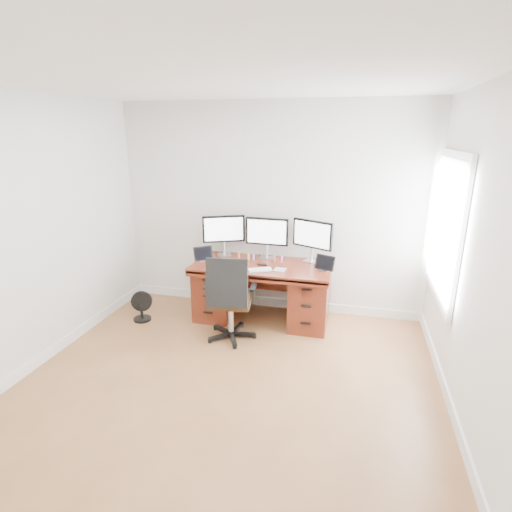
% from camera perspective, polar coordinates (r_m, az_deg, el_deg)
% --- Properties ---
extents(ground, '(4.50, 4.50, 0.00)m').
position_cam_1_polar(ground, '(3.76, -5.99, -20.89)').
color(ground, brown).
rests_on(ground, ground).
extents(back_wall, '(4.00, 0.10, 2.70)m').
position_cam_1_polar(back_wall, '(5.21, 2.03, 6.60)').
color(back_wall, silver).
rests_on(back_wall, ground).
extents(right_wall, '(0.10, 4.50, 2.70)m').
position_cam_1_polar(right_wall, '(3.16, 30.40, -2.94)').
color(right_wall, silver).
rests_on(right_wall, ground).
extents(desk, '(1.70, 0.80, 0.75)m').
position_cam_1_polar(desk, '(5.09, 0.91, -4.83)').
color(desk, '#5E2112').
rests_on(desk, ground).
extents(office_chair, '(0.62, 0.62, 1.03)m').
position_cam_1_polar(office_chair, '(4.62, -3.72, -8.06)').
color(office_chair, black).
rests_on(office_chair, ground).
extents(floor_fan, '(0.27, 0.22, 0.38)m').
position_cam_1_polar(floor_fan, '(5.33, -16.07, -6.97)').
color(floor_fan, black).
rests_on(floor_fan, ground).
extents(monitor_left, '(0.52, 0.26, 0.53)m').
position_cam_1_polar(monitor_left, '(5.25, -4.64, 3.67)').
color(monitor_left, silver).
rests_on(monitor_left, desk).
extents(monitor_center, '(0.55, 0.14, 0.53)m').
position_cam_1_polar(monitor_center, '(5.09, 1.56, 3.31)').
color(monitor_center, silver).
rests_on(monitor_center, desk).
extents(monitor_right, '(0.51, 0.27, 0.53)m').
position_cam_1_polar(monitor_right, '(5.00, 8.06, 2.88)').
color(monitor_right, silver).
rests_on(monitor_right, desk).
extents(tablet_left, '(0.23, 0.20, 0.19)m').
position_cam_1_polar(tablet_left, '(5.08, -7.60, 0.20)').
color(tablet_left, silver).
rests_on(tablet_left, desk).
extents(tablet_right, '(0.25, 0.15, 0.19)m').
position_cam_1_polar(tablet_right, '(4.75, 9.79, -1.12)').
color(tablet_right, silver).
rests_on(tablet_right, desk).
extents(keyboard, '(0.30, 0.22, 0.01)m').
position_cam_1_polar(keyboard, '(4.73, 0.60, -1.96)').
color(keyboard, white).
rests_on(keyboard, desk).
extents(trackpad, '(0.14, 0.14, 0.01)m').
position_cam_1_polar(trackpad, '(4.74, 3.43, -1.95)').
color(trackpad, silver).
rests_on(trackpad, desk).
extents(drawing_tablet, '(0.26, 0.19, 0.01)m').
position_cam_1_polar(drawing_tablet, '(4.85, -3.03, -1.53)').
color(drawing_tablet, black).
rests_on(drawing_tablet, desk).
extents(phone, '(0.12, 0.06, 0.01)m').
position_cam_1_polar(phone, '(4.92, 0.90, -1.22)').
color(phone, black).
rests_on(phone, desk).
extents(figurine_orange, '(0.03, 0.03, 0.08)m').
position_cam_1_polar(figurine_orange, '(5.14, -2.47, 0.06)').
color(figurine_orange, '#E47844').
rests_on(figurine_orange, desk).
extents(figurine_yellow, '(0.03, 0.03, 0.08)m').
position_cam_1_polar(figurine_yellow, '(5.11, -1.07, -0.05)').
color(figurine_yellow, '#E0C871').
rests_on(figurine_yellow, desk).
extents(figurine_purple, '(0.03, 0.03, 0.08)m').
position_cam_1_polar(figurine_purple, '(5.09, -0.34, -0.10)').
color(figurine_purple, '#BD76E4').
rests_on(figurine_purple, desk).
extents(figurine_brown, '(0.03, 0.03, 0.08)m').
position_cam_1_polar(figurine_brown, '(5.04, 2.63, -0.33)').
color(figurine_brown, '#915B47').
rests_on(figurine_brown, desk).
extents(figurine_pink, '(0.03, 0.03, 0.08)m').
position_cam_1_polar(figurine_pink, '(5.02, 3.72, -0.41)').
color(figurine_pink, pink).
rests_on(figurine_pink, desk).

